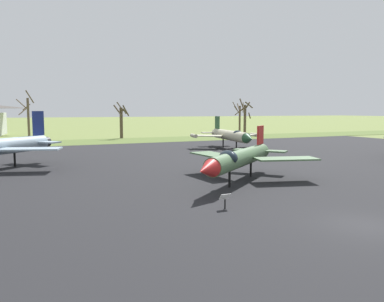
# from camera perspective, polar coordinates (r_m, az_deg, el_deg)

# --- Properties ---
(ground_plane) EXTENTS (600.00, 600.00, 0.00)m
(ground_plane) POSITION_cam_1_polar(r_m,az_deg,el_deg) (19.77, 24.10, -10.07)
(ground_plane) COLOR olive
(asphalt_apron) EXTENTS (95.21, 59.36, 0.05)m
(asphalt_apron) POSITION_cam_1_polar(r_m,az_deg,el_deg) (33.97, 1.09, -2.93)
(asphalt_apron) COLOR black
(asphalt_apron) RESTS_ON ground
(grass_verge_strip) EXTENTS (155.21, 12.00, 0.06)m
(grass_verge_strip) POSITION_cam_1_polar(r_m,az_deg,el_deg) (67.76, -11.92, 1.42)
(grass_verge_strip) COLOR #556830
(grass_verge_strip) RESTS_ON ground
(jet_fighter_front_right) EXTENTS (9.76, 13.95, 4.43)m
(jet_fighter_front_right) POSITION_cam_1_polar(r_m,az_deg,el_deg) (52.71, 5.63, 2.34)
(jet_fighter_front_right) COLOR #B7B293
(jet_fighter_front_right) RESTS_ON ground
(info_placard_front_right) EXTENTS (0.63, 0.39, 1.05)m
(info_placard_front_right) POSITION_cam_1_polar(r_m,az_deg,el_deg) (45.84, 9.07, 0.14)
(info_placard_front_right) COLOR black
(info_placard_front_right) RESTS_ON ground
(jet_fighter_rear_left) EXTENTS (11.60, 10.79, 4.01)m
(jet_fighter_rear_left) POSITION_cam_1_polar(r_m,az_deg,el_deg) (28.37, 7.03, -1.03)
(jet_fighter_rear_left) COLOR #4C6B47
(jet_fighter_rear_left) RESTS_ON ground
(info_placard_rear_left) EXTENTS (0.61, 0.26, 0.87)m
(info_placard_rear_left) POSITION_cam_1_polar(r_m,az_deg,el_deg) (20.91, 4.88, -7.10)
(info_placard_rear_left) COLOR black
(info_placard_rear_left) RESTS_ON ground
(bare_tree_left_of_center) EXTENTS (2.87, 3.36, 8.67)m
(bare_tree_left_of_center) POSITION_cam_1_polar(r_m,az_deg,el_deg) (71.34, -23.02, 4.70)
(bare_tree_left_of_center) COLOR brown
(bare_tree_left_of_center) RESTS_ON ground
(bare_tree_center) EXTENTS (3.02, 2.00, 6.88)m
(bare_tree_center) POSITION_cam_1_polar(r_m,az_deg,el_deg) (74.16, -10.36, 4.46)
(bare_tree_center) COLOR brown
(bare_tree_center) RESTS_ON ground
(bare_tree_right_of_center) EXTENTS (3.48, 3.45, 7.86)m
(bare_tree_right_of_center) POSITION_cam_1_polar(r_m,az_deg,el_deg) (83.94, 7.81, 5.06)
(bare_tree_right_of_center) COLOR brown
(bare_tree_right_of_center) RESTS_ON ground
(bare_tree_far_right) EXTENTS (2.75, 2.75, 7.23)m
(bare_tree_far_right) POSITION_cam_1_polar(r_m,az_deg,el_deg) (88.58, 7.00, 4.98)
(bare_tree_far_right) COLOR brown
(bare_tree_far_right) RESTS_ON ground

